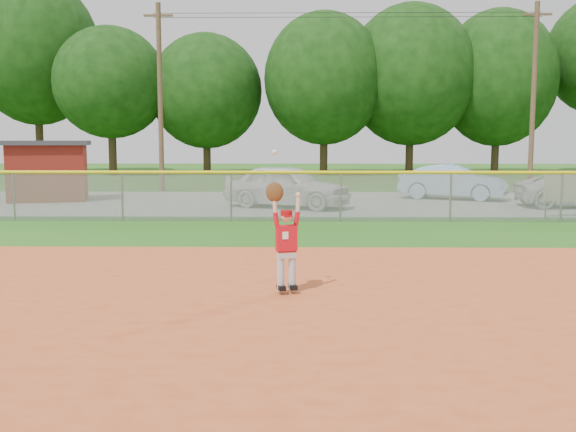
% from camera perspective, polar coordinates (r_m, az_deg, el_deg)
% --- Properties ---
extents(ground, '(120.00, 120.00, 0.00)m').
position_cam_1_polar(ground, '(9.81, 8.46, -7.84)').
color(ground, '#245A14').
rests_on(ground, ground).
extents(clay_infield, '(24.00, 16.00, 0.04)m').
position_cam_1_polar(clay_infield, '(6.97, 11.76, -13.84)').
color(clay_infield, '#BF4B22').
rests_on(clay_infield, ground).
extents(parking_strip, '(44.00, 10.00, 0.03)m').
position_cam_1_polar(parking_strip, '(25.56, 3.81, 1.22)').
color(parking_strip, gray).
rests_on(parking_strip, ground).
extents(car_white_a, '(4.98, 3.54, 1.57)m').
position_cam_1_polar(car_white_a, '(23.33, -0.05, 2.69)').
color(car_white_a, silver).
rests_on(car_white_a, parking_strip).
extents(car_blue, '(4.58, 3.16, 1.43)m').
position_cam_1_polar(car_blue, '(27.55, 14.44, 2.95)').
color(car_blue, '#8CB1D1').
rests_on(car_blue, parking_strip).
extents(utility_shed, '(3.81, 3.29, 2.46)m').
position_cam_1_polar(utility_shed, '(27.81, -20.55, 3.82)').
color(utility_shed, '#60150D').
rests_on(utility_shed, ground).
extents(sponsor_sign, '(1.60, 0.45, 1.46)m').
position_cam_1_polar(sponsor_sign, '(22.15, 23.54, 2.29)').
color(sponsor_sign, gray).
rests_on(sponsor_sign, ground).
extents(outfield_fence, '(40.06, 0.10, 1.55)m').
position_cam_1_polar(outfield_fence, '(19.51, 4.70, 2.08)').
color(outfield_fence, gray).
rests_on(outfield_fence, ground).
extents(power_lines, '(19.40, 0.24, 9.00)m').
position_cam_1_polar(power_lines, '(31.57, 5.17, 10.73)').
color(power_lines, '#4C3823').
rests_on(power_lines, ground).
extents(tree_line, '(62.37, 13.00, 14.43)m').
position_cam_1_polar(tree_line, '(47.64, 3.73, 12.82)').
color(tree_line, '#422D1C').
rests_on(tree_line, ground).
extents(ballplayer, '(0.57, 0.30, 2.21)m').
position_cam_1_polar(ballplayer, '(10.09, -0.30, -1.83)').
color(ballplayer, silver).
rests_on(ballplayer, ground).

